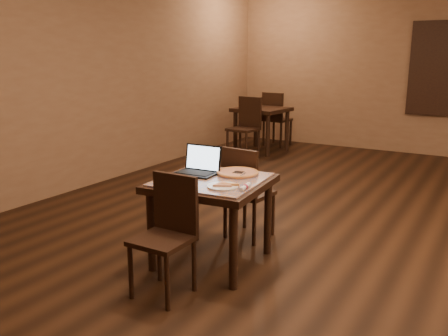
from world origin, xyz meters
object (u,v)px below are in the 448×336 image
Objects in this scene: laptop at (199,166)px; other_table_b_chair_far at (275,116)px; chair_main_far at (245,188)px; pizza_pan at (238,174)px; other_table_b at (262,115)px; chair_main_near at (168,228)px; tiled_table at (212,190)px; other_table_b_chair_near at (246,124)px.

other_table_b_chair_far is (-1.64, 5.16, -0.22)m from laptop.
other_table_b_chair_far is at bearing -62.45° from chair_main_far.
other_table_b reaches higher than pizza_pan.
other_table_b_chair_far is (-1.84, 5.88, 0.08)m from chair_main_near.
other_table_b_chair_far is at bearing 104.05° from tiled_table.
chair_main_near is 2.56× the size of pizza_pan.
other_table_b_chair_far reaches higher than tiled_table.
laptop is at bearing -64.85° from other_table_b.
other_table_b is at bearing 96.12° from other_table_b_chair_near.
chair_main_near is at bearing -97.97° from pizza_pan.
other_table_b_chair_near reaches higher than other_table_b.
other_table_b_chair_far is (-1.96, 5.02, -0.16)m from pizza_pan.
chair_main_far is 0.87× the size of other_table_b_chair_far.
other_table_b is (-1.95, 4.40, -0.08)m from pizza_pan.
chair_main_far is 0.62m from laptop.
chair_main_near reaches higher than other_table_b.
other_table_b_chair_far reaches higher than other_table_b.
other_table_b_chair_far is at bearing 96.12° from other_table_b.
laptop is 0.39× the size of other_table_b.
pizza_pan is 0.37× the size of other_table_b.
other_table_b_chair_near is (-1.82, 3.40, 0.08)m from chair_main_far.
other_table_b_chair_near and other_table_b_chair_far have the same top height.
laptop reaches higher than chair_main_far.
laptop reaches higher than other_table_b.
other_table_b is (-1.83, 4.64, 0.03)m from tiled_table.
other_table_b_chair_near is (-1.83, 4.02, -0.06)m from tiled_table.
pizza_pan is (0.12, 0.24, 0.11)m from tiled_table.
pizza_pan is at bearing 58.18° from tiled_table.
other_table_b is at bearing 96.12° from other_table_b_chair_far.
chair_main_near is at bearing -65.46° from other_table_b.
other_table_b_chair_near is at bearing 109.18° from tiled_table.
other_table_b_chair_near reaches higher than laptop.
chair_main_far reaches higher than tiled_table.
pizza_pan is (0.32, 0.13, -0.06)m from laptop.
chair_main_far is at bearing 85.54° from tiled_table.
other_table_b is at bearing 106.31° from tiled_table.
chair_main_near is 6.16m from other_table_b_chair_far.
other_table_b_chair_near reaches higher than tiled_table.
other_table_b is 0.90× the size of other_table_b_chair_far.
pizza_pan is 5.39m from other_table_b_chair_far.
chair_main_near is at bearing -77.97° from laptop.
other_table_b_chair_far reaches higher than pizza_pan.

